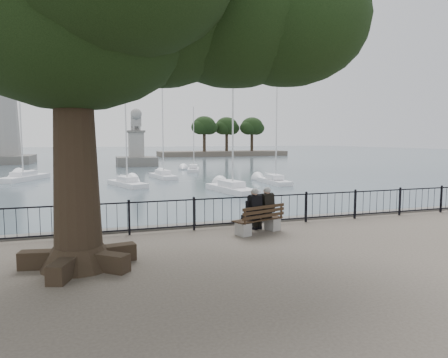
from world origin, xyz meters
name	(u,v)px	position (x,y,z in m)	size (l,w,h in m)	color
harbor	(219,239)	(0.00, 3.00, -0.50)	(260.00, 260.00, 1.20)	#575553
railing	(224,211)	(0.00, 2.50, 0.56)	(22.06, 0.06, 1.00)	black
bench	(259,223)	(0.82, 1.52, 0.31)	(1.75, 1.02, 0.89)	gray
person_left	(252,212)	(0.58, 1.54, 0.65)	(0.56, 0.77, 1.40)	black
person_right	(264,211)	(1.06, 1.71, 0.65)	(0.56, 0.77, 1.40)	black
lion_monument	(136,152)	(2.00, 49.94, 1.08)	(5.61, 5.61, 8.37)	#575553
sailboat_b	(127,183)	(-1.40, 24.06, -0.69)	(3.06, 5.28, 9.99)	white
sailboat_c	(231,188)	(5.60, 17.89, -0.67)	(2.48, 5.73, 11.24)	white
sailboat_d	(274,180)	(11.04, 22.03, -0.70)	(1.48, 4.83, 9.19)	white
sailboat_e	(24,176)	(-10.29, 31.92, -0.60)	(4.08, 6.25, 14.54)	white
sailboat_f	(163,175)	(2.56, 29.93, -0.67)	(2.18, 5.22, 10.96)	white
sailboat_g	(193,169)	(7.61, 37.81, -0.73)	(2.48, 4.82, 7.92)	white
far_shore	(226,139)	(25.54, 79.46, 3.00)	(30.00, 8.60, 9.18)	#4E473E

